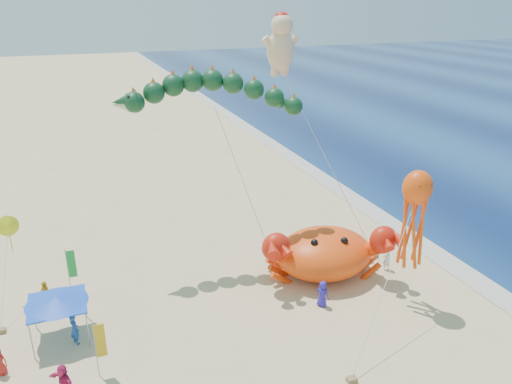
% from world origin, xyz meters
% --- Properties ---
extents(ground, '(320.00, 320.00, 0.00)m').
position_xyz_m(ground, '(0.00, 0.00, 0.00)').
color(ground, '#D1B784').
rests_on(ground, ground).
extents(foam_strip, '(320.00, 320.00, 0.00)m').
position_xyz_m(foam_strip, '(12.00, 0.00, 0.01)').
color(foam_strip, silver).
rests_on(foam_strip, ground).
extents(crab_inflatable, '(9.10, 6.89, 3.99)m').
position_xyz_m(crab_inflatable, '(2.72, 1.17, 1.76)').
color(crab_inflatable, '#F6460C').
rests_on(crab_inflatable, ground).
extents(dragon_kite, '(12.55, 6.17, 13.15)m').
position_xyz_m(dragon_kite, '(-3.57, 5.97, 11.78)').
color(dragon_kite, '#0E351C').
rests_on(dragon_kite, ground).
extents(cherub_kite, '(5.98, 8.33, 17.01)m').
position_xyz_m(cherub_kite, '(2.71, 9.24, 14.85)').
color(cherub_kite, '#F8C597').
rests_on(cherub_kite, ground).
extents(octopus_kite, '(8.01, 6.11, 8.70)m').
position_xyz_m(octopus_kite, '(5.95, -3.46, 6.14)').
color(octopus_kite, '#FD4C0D').
rests_on(octopus_kite, ground).
extents(canopy_blue, '(3.37, 3.37, 2.71)m').
position_xyz_m(canopy_blue, '(-14.36, 0.32, 2.44)').
color(canopy_blue, gray).
rests_on(canopy_blue, ground).
extents(feather_flags, '(7.81, 8.89, 3.20)m').
position_xyz_m(feather_flags, '(-15.80, -0.21, 2.01)').
color(feather_flags, gray).
rests_on(feather_flags, ground).
extents(beachgoers, '(28.11, 9.47, 1.86)m').
position_xyz_m(beachgoers, '(-12.42, -0.66, 0.87)').
color(beachgoers, red).
rests_on(beachgoers, ground).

